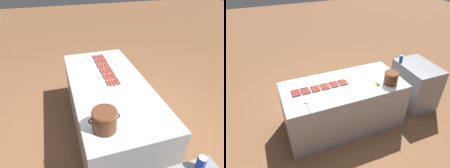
# 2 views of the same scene
# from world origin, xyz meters

# --- Properties ---
(ground_plane) EXTENTS (20.00, 20.00, 0.00)m
(ground_plane) POSITION_xyz_m (0.00, 0.00, 0.00)
(ground_plane) COLOR brown
(griddle_counter) EXTENTS (0.96, 2.07, 0.88)m
(griddle_counter) POSITION_xyz_m (0.00, 0.00, 0.44)
(griddle_counter) COLOR #9EA0A5
(griddle_counter) RESTS_ON ground_plane
(hot_dog_0) EXTENTS (0.04, 0.14, 0.03)m
(hot_dog_0) POSITION_xyz_m (-0.12, -0.79, 0.90)
(hot_dog_0) COLOR #AF4B3B
(hot_dog_0) RESTS_ON griddle_counter
(hot_dog_1) EXTENTS (0.04, 0.14, 0.03)m
(hot_dog_1) POSITION_xyz_m (-0.12, -0.64, 0.90)
(hot_dog_1) COLOR #AE4B3B
(hot_dog_1) RESTS_ON griddle_counter
(hot_dog_2) EXTENTS (0.03, 0.14, 0.03)m
(hot_dog_2) POSITION_xyz_m (-0.12, -0.47, 0.90)
(hot_dog_2) COLOR #B54F3D
(hot_dog_2) RESTS_ON griddle_counter
(hot_dog_3) EXTENTS (0.03, 0.14, 0.03)m
(hot_dog_3) POSITION_xyz_m (-0.12, -0.31, 0.90)
(hot_dog_3) COLOR #B64A3D
(hot_dog_3) RESTS_ON griddle_counter
(hot_dog_4) EXTENTS (0.03, 0.14, 0.03)m
(hot_dog_4) POSITION_xyz_m (-0.12, -0.15, 0.90)
(hot_dog_4) COLOR #AE4840
(hot_dog_4) RESTS_ON griddle_counter
(hot_dog_5) EXTENTS (0.03, 0.14, 0.03)m
(hot_dog_5) POSITION_xyz_m (-0.12, 0.01, 0.90)
(hot_dog_5) COLOR #B6513E
(hot_dog_5) RESTS_ON griddle_counter
(hot_dog_6) EXTENTS (0.03, 0.14, 0.03)m
(hot_dog_6) POSITION_xyz_m (-0.09, -0.79, 0.90)
(hot_dog_6) COLOR #B75141
(hot_dog_6) RESTS_ON griddle_counter
(hot_dog_7) EXTENTS (0.03, 0.14, 0.03)m
(hot_dog_7) POSITION_xyz_m (-0.08, -0.64, 0.90)
(hot_dog_7) COLOR #B64540
(hot_dog_7) RESTS_ON griddle_counter
(hot_dog_8) EXTENTS (0.03, 0.14, 0.03)m
(hot_dog_8) POSITION_xyz_m (-0.09, -0.47, 0.90)
(hot_dog_8) COLOR #B05239
(hot_dog_8) RESTS_ON griddle_counter
(hot_dog_9) EXTENTS (0.03, 0.14, 0.03)m
(hot_dog_9) POSITION_xyz_m (-0.08, -0.32, 0.90)
(hot_dog_9) COLOR #AB5141
(hot_dog_9) RESTS_ON griddle_counter
(hot_dog_10) EXTENTS (0.03, 0.14, 0.03)m
(hot_dog_10) POSITION_xyz_m (-0.09, -0.15, 0.90)
(hot_dog_10) COLOR #AE4A39
(hot_dog_10) RESTS_ON griddle_counter
(hot_dog_11) EXTENTS (0.04, 0.14, 0.03)m
(hot_dog_11) POSITION_xyz_m (-0.09, 0.01, 0.90)
(hot_dog_11) COLOR #B34839
(hot_dog_11) RESTS_ON griddle_counter
(hot_dog_12) EXTENTS (0.03, 0.14, 0.03)m
(hot_dog_12) POSITION_xyz_m (-0.05, -0.79, 0.90)
(hot_dog_12) COLOR #B75141
(hot_dog_12) RESTS_ON griddle_counter
(hot_dog_13) EXTENTS (0.03, 0.14, 0.03)m
(hot_dog_13) POSITION_xyz_m (-0.05, -0.64, 0.90)
(hot_dog_13) COLOR #B7483F
(hot_dog_13) RESTS_ON griddle_counter
(hot_dog_14) EXTENTS (0.04, 0.14, 0.03)m
(hot_dog_14) POSITION_xyz_m (-0.05, -0.48, 0.90)
(hot_dog_14) COLOR #AD5040
(hot_dog_14) RESTS_ON griddle_counter
(hot_dog_15) EXTENTS (0.03, 0.14, 0.03)m
(hot_dog_15) POSITION_xyz_m (-0.05, -0.31, 0.90)
(hot_dog_15) COLOR #B84A3D
(hot_dog_15) RESTS_ON griddle_counter
(hot_dog_16) EXTENTS (0.03, 0.14, 0.03)m
(hot_dog_16) POSITION_xyz_m (-0.05, -0.15, 0.90)
(hot_dog_16) COLOR #AE4A41
(hot_dog_16) RESTS_ON griddle_counter
(hot_dog_17) EXTENTS (0.03, 0.14, 0.03)m
(hot_dog_17) POSITION_xyz_m (-0.05, 0.01, 0.90)
(hot_dog_17) COLOR #B04E40
(hot_dog_17) RESTS_ON griddle_counter
(hot_dog_18) EXTENTS (0.03, 0.14, 0.03)m
(hot_dog_18) POSITION_xyz_m (-0.01, -0.79, 0.90)
(hot_dog_18) COLOR #B34840
(hot_dog_18) RESTS_ON griddle_counter
(hot_dog_19) EXTENTS (0.03, 0.14, 0.03)m
(hot_dog_19) POSITION_xyz_m (-0.01, -0.64, 0.90)
(hot_dog_19) COLOR #AC533F
(hot_dog_19) RESTS_ON griddle_counter
(hot_dog_20) EXTENTS (0.03, 0.14, 0.03)m
(hot_dog_20) POSITION_xyz_m (-0.01, -0.47, 0.90)
(hot_dog_20) COLOR #AF5141
(hot_dog_20) RESTS_ON griddle_counter
(hot_dog_21) EXTENTS (0.03, 0.14, 0.03)m
(hot_dog_21) POSITION_xyz_m (-0.01, -0.32, 0.90)
(hot_dog_21) COLOR #B6493A
(hot_dog_21) RESTS_ON griddle_counter
(hot_dog_22) EXTENTS (0.03, 0.14, 0.03)m
(hot_dog_22) POSITION_xyz_m (-0.01, -0.15, 0.90)
(hot_dog_22) COLOR #AF4642
(hot_dog_22) RESTS_ON griddle_counter
(hot_dog_23) EXTENTS (0.03, 0.14, 0.03)m
(hot_dog_23) POSITION_xyz_m (-0.01, 0.01, 0.90)
(hot_dog_23) COLOR #B34D38
(hot_dog_23) RESTS_ON griddle_counter
(hot_dog_24) EXTENTS (0.03, 0.14, 0.03)m
(hot_dog_24) POSITION_xyz_m (0.02, -0.79, 0.90)
(hot_dog_24) COLOR #AE493B
(hot_dog_24) RESTS_ON griddle_counter
(hot_dog_25) EXTENTS (0.03, 0.14, 0.03)m
(hot_dog_25) POSITION_xyz_m (0.03, -0.64, 0.90)
(hot_dog_25) COLOR #B1473E
(hot_dog_25) RESTS_ON griddle_counter
(hot_dog_26) EXTENTS (0.03, 0.14, 0.03)m
(hot_dog_26) POSITION_xyz_m (0.03, -0.48, 0.90)
(hot_dog_26) COLOR #B04A3F
(hot_dog_26) RESTS_ON griddle_counter
(hot_dog_27) EXTENTS (0.03, 0.14, 0.03)m
(hot_dog_27) POSITION_xyz_m (0.03, -0.31, 0.90)
(hot_dog_27) COLOR #B34A3A
(hot_dog_27) RESTS_ON griddle_counter
(hot_dog_28) EXTENTS (0.03, 0.14, 0.03)m
(hot_dog_28) POSITION_xyz_m (0.02, -0.16, 0.90)
(hot_dog_28) COLOR #B7493D
(hot_dog_28) RESTS_ON griddle_counter
(hot_dog_29) EXTENTS (0.03, 0.14, 0.03)m
(hot_dog_29) POSITION_xyz_m (0.02, 0.00, 0.90)
(hot_dog_29) COLOR #B44C3B
(hot_dog_29) RESTS_ON griddle_counter
(bean_pot) EXTENTS (0.30, 0.24, 0.21)m
(bean_pot) POSITION_xyz_m (0.26, 0.75, 1.00)
(bean_pot) COLOR #562D19
(bean_pot) RESTS_ON griddle_counter
(serving_spoon) EXTENTS (0.27, 0.07, 0.02)m
(serving_spoon) POSITION_xyz_m (0.28, -0.70, 0.89)
(serving_spoon) COLOR #B7B7BC
(serving_spoon) RESTS_ON griddle_counter
(carrot) EXTENTS (0.18, 0.07, 0.03)m
(carrot) POSITION_xyz_m (0.18, 0.52, 0.90)
(carrot) COLOR orange
(carrot) RESTS_ON griddle_counter
(soda_can) EXTENTS (0.07, 0.07, 0.13)m
(soda_can) POSITION_xyz_m (-0.30, 1.36, 0.97)
(soda_can) COLOR #1938B2
(soda_can) RESTS_ON back_cabinet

